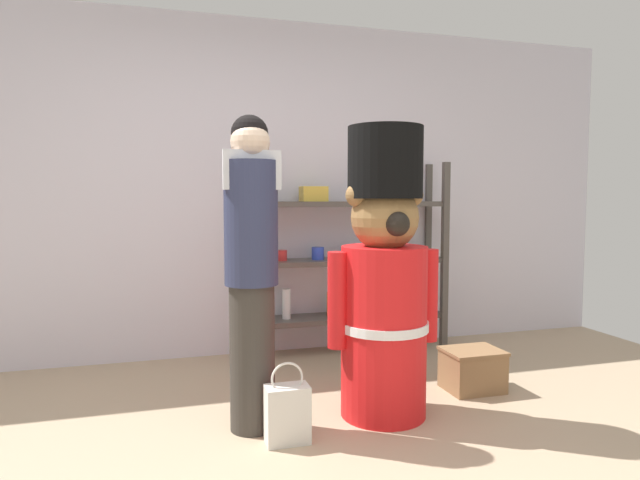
{
  "coord_description": "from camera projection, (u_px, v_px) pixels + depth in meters",
  "views": [
    {
      "loc": [
        -0.62,
        -2.06,
        1.22
      ],
      "look_at": [
        0.18,
        0.71,
        1.0
      ],
      "focal_mm": 30.35,
      "sensor_mm": 36.0,
      "label": 1
    }
  ],
  "objects": [
    {
      "name": "back_wall",
      "position": [
        246.0,
        189.0,
        4.25
      ],
      "size": [
        6.4,
        0.12,
        2.6
      ],
      "primitive_type": "cube",
      "color": "silver",
      "rests_on": "ground_plane"
    },
    {
      "name": "merchandise_shelf",
      "position": [
        353.0,
        256.0,
        4.31
      ],
      "size": [
        1.51,
        0.35,
        1.51
      ],
      "color": "#4C4742",
      "rests_on": "ground_plane"
    },
    {
      "name": "teddy_bear_guard",
      "position": [
        384.0,
        282.0,
        3.01
      ],
      "size": [
        0.66,
        0.5,
        1.61
      ],
      "color": "red",
      "rests_on": "ground_plane"
    },
    {
      "name": "person_shopper",
      "position": [
        251.0,
        263.0,
        2.81
      ],
      "size": [
        0.29,
        0.28,
        1.65
      ],
      "color": "#38332D",
      "rests_on": "ground_plane"
    },
    {
      "name": "shopping_bag",
      "position": [
        287.0,
        413.0,
        2.7
      ],
      "size": [
        0.22,
        0.13,
        0.41
      ],
      "color": "silver",
      "rests_on": "ground_plane"
    },
    {
      "name": "display_crate",
      "position": [
        472.0,
        370.0,
        3.45
      ],
      "size": [
        0.36,
        0.29,
        0.26
      ],
      "color": "olive",
      "rests_on": "ground_plane"
    }
  ]
}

